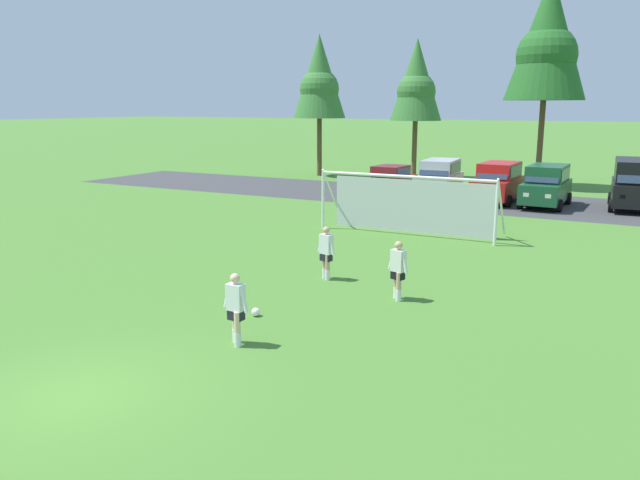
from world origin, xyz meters
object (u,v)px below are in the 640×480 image
(soccer_goal, at_px, (410,202))
(parked_car_slot_center_left, at_px, (498,182))
(parked_car_slot_left, at_px, (439,178))
(parked_car_slot_center_right, at_px, (634,183))
(parked_car_slot_far_left, at_px, (390,180))
(parked_car_slot_center, at_px, (546,185))
(player_defender_far, at_px, (236,309))
(soccer_ball, at_px, (256,312))
(player_striker_near, at_px, (398,270))
(player_midfield_center, at_px, (326,253))

(soccer_goal, xyz_separation_m, parked_car_slot_center_left, (1.34, 10.28, -0.18))
(parked_car_slot_left, relative_size, parked_car_slot_center_right, 0.96)
(soccer_goal, xyz_separation_m, parked_car_slot_far_left, (-4.95, 10.15, -0.42))
(soccer_goal, distance_m, parked_car_slot_far_left, 11.30)
(soccer_goal, xyz_separation_m, parked_car_slot_center, (3.90, 9.94, -0.18))
(parked_car_slot_center_left, xyz_separation_m, parked_car_slot_center, (2.56, -0.35, 0.00))
(parked_car_slot_left, bearing_deg, parked_car_slot_far_left, -172.16)
(player_defender_far, height_order, parked_car_slot_center, parked_car_slot_center)
(soccer_goal, height_order, parked_car_slot_left, soccer_goal)
(parked_car_slot_center, bearing_deg, parked_car_slot_center_right, 17.08)
(soccer_ball, relative_size, parked_car_slot_center_right, 0.04)
(soccer_ball, distance_m, player_striker_near, 4.06)
(player_midfield_center, bearing_deg, player_striker_near, -18.80)
(soccer_goal, xyz_separation_m, player_midfield_center, (0.16, -7.88, -0.47))
(parked_car_slot_center_left, distance_m, parked_car_slot_center_right, 6.67)
(soccer_ball, distance_m, parked_car_slot_far_left, 22.52)
(parked_car_slot_center_left, bearing_deg, parked_car_slot_center_right, 7.73)
(parked_car_slot_left, xyz_separation_m, parked_car_slot_center_left, (3.39, -0.27, 0.00))
(soccer_ball, relative_size, parked_car_slot_center, 0.05)
(parked_car_slot_center, xyz_separation_m, parked_car_slot_center_right, (4.05, 1.24, 0.23))
(parked_car_slot_left, height_order, parked_car_slot_center_right, parked_car_slot_center_right)
(parked_car_slot_left, bearing_deg, parked_car_slot_center_left, -4.48)
(soccer_ball, bearing_deg, parked_car_slot_far_left, 103.16)
(parked_car_slot_far_left, distance_m, parked_car_slot_center_left, 6.30)
(soccer_ball, bearing_deg, parked_car_slot_center, 80.25)
(player_striker_near, bearing_deg, parked_car_slot_far_left, 112.34)
(parked_car_slot_far_left, bearing_deg, soccer_ball, -76.84)
(player_midfield_center, bearing_deg, parked_car_slot_left, 96.82)
(player_defender_far, bearing_deg, parked_car_slot_center_right, 73.99)
(player_midfield_center, height_order, player_defender_far, same)
(parked_car_slot_left, distance_m, parked_car_slot_center, 5.98)
(player_striker_near, bearing_deg, parked_car_slot_left, 104.16)
(parked_car_slot_center_right, bearing_deg, player_defender_far, -106.01)
(soccer_ball, xyz_separation_m, player_striker_near, (2.66, 2.98, 0.71))
(soccer_goal, relative_size, parked_car_slot_center_left, 1.60)
(player_defender_far, xyz_separation_m, parked_car_slot_center_right, (7.10, 24.73, 0.52))
(soccer_goal, distance_m, player_defender_far, 13.58)
(parked_car_slot_center_left, bearing_deg, soccer_ball, -93.05)
(parked_car_slot_center_right, bearing_deg, parked_car_slot_center, -162.92)
(parked_car_slot_far_left, distance_m, parked_car_slot_center_right, 12.95)
(soccer_goal, bearing_deg, parked_car_slot_left, 100.99)
(soccer_ball, distance_m, parked_car_slot_center_left, 22.10)
(player_midfield_center, relative_size, parked_car_slot_left, 0.35)
(soccer_goal, relative_size, parked_car_slot_far_left, 1.72)
(soccer_goal, distance_m, parked_car_slot_center_left, 10.37)
(soccer_ball, bearing_deg, player_midfield_center, 90.19)
(parked_car_slot_center_left, bearing_deg, parked_car_slot_left, 175.52)
(parked_car_slot_far_left, relative_size, parked_car_slot_center_right, 0.88)
(parked_car_slot_center_right, bearing_deg, parked_car_slot_left, -176.39)
(soccer_ball, bearing_deg, soccer_goal, 90.82)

